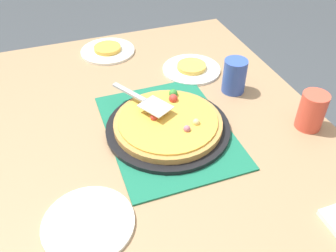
{
  "coord_description": "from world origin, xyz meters",
  "views": [
    {
      "loc": [
        0.8,
        -0.29,
        1.48
      ],
      "look_at": [
        0.0,
        0.0,
        0.77
      ],
      "focal_mm": 38.85,
      "sensor_mm": 36.0,
      "label": 1
    }
  ],
  "objects_px": {
    "cup_near": "(312,111)",
    "cup_far": "(234,76)",
    "plate_near_left": "(191,69)",
    "plate_far_right": "(108,51)",
    "served_slice_right": "(107,48)",
    "served_slice_left": "(192,66)",
    "pizza_pan": "(168,128)",
    "pizza": "(168,122)",
    "plate_side": "(88,223)",
    "pizza_server": "(144,100)"
  },
  "relations": [
    {
      "from": "cup_near",
      "to": "plate_near_left",
      "type": "bearing_deg",
      "value": -153.48
    },
    {
      "from": "cup_far",
      "to": "plate_side",
      "type": "bearing_deg",
      "value": -56.55
    },
    {
      "from": "served_slice_left",
      "to": "served_slice_right",
      "type": "bearing_deg",
      "value": -132.89
    },
    {
      "from": "served_slice_right",
      "to": "cup_far",
      "type": "xyz_separation_m",
      "value": [
        0.42,
        0.36,
        0.04
      ]
    },
    {
      "from": "served_slice_left",
      "to": "pizza",
      "type": "bearing_deg",
      "value": -34.07
    },
    {
      "from": "pizza_pan",
      "to": "plate_side",
      "type": "bearing_deg",
      "value": -48.85
    },
    {
      "from": "served_slice_left",
      "to": "plate_far_right",
      "type": "bearing_deg",
      "value": -132.89
    },
    {
      "from": "pizza_server",
      "to": "served_slice_right",
      "type": "bearing_deg",
      "value": -177.86
    },
    {
      "from": "plate_far_right",
      "to": "served_slice_right",
      "type": "bearing_deg",
      "value": 0.0
    },
    {
      "from": "plate_far_right",
      "to": "plate_side",
      "type": "height_order",
      "value": "same"
    },
    {
      "from": "served_slice_left",
      "to": "plate_near_left",
      "type": "bearing_deg",
      "value": 0.0
    },
    {
      "from": "cup_far",
      "to": "pizza_pan",
      "type": "bearing_deg",
      "value": -65.98
    },
    {
      "from": "plate_side",
      "to": "cup_far",
      "type": "relative_size",
      "value": 1.83
    },
    {
      "from": "plate_side",
      "to": "cup_far",
      "type": "height_order",
      "value": "cup_far"
    },
    {
      "from": "plate_near_left",
      "to": "cup_near",
      "type": "relative_size",
      "value": 1.83
    },
    {
      "from": "pizza_pan",
      "to": "cup_near",
      "type": "distance_m",
      "value": 0.44
    },
    {
      "from": "plate_side",
      "to": "cup_near",
      "type": "relative_size",
      "value": 1.83
    },
    {
      "from": "plate_far_right",
      "to": "pizza_server",
      "type": "height_order",
      "value": "pizza_server"
    },
    {
      "from": "plate_side",
      "to": "served_slice_right",
      "type": "relative_size",
      "value": 2.0
    },
    {
      "from": "pizza",
      "to": "served_slice_right",
      "type": "relative_size",
      "value": 3.0
    },
    {
      "from": "plate_near_left",
      "to": "cup_near",
      "type": "bearing_deg",
      "value": 26.52
    },
    {
      "from": "served_slice_left",
      "to": "cup_far",
      "type": "xyz_separation_m",
      "value": [
        0.17,
        0.09,
        0.04
      ]
    },
    {
      "from": "cup_near",
      "to": "pizza_server",
      "type": "relative_size",
      "value": 0.54
    },
    {
      "from": "plate_near_left",
      "to": "pizza_pan",
      "type": "bearing_deg",
      "value": -34.05
    },
    {
      "from": "served_slice_left",
      "to": "cup_near",
      "type": "height_order",
      "value": "cup_near"
    },
    {
      "from": "plate_near_left",
      "to": "served_slice_right",
      "type": "distance_m",
      "value": 0.37
    },
    {
      "from": "plate_far_right",
      "to": "plate_side",
      "type": "bearing_deg",
      "value": -15.72
    },
    {
      "from": "pizza",
      "to": "cup_near",
      "type": "distance_m",
      "value": 0.44
    },
    {
      "from": "cup_near",
      "to": "pizza",
      "type": "bearing_deg",
      "value": -107.03
    },
    {
      "from": "pizza",
      "to": "served_slice_right",
      "type": "height_order",
      "value": "pizza"
    },
    {
      "from": "pizza_pan",
      "to": "served_slice_right",
      "type": "bearing_deg",
      "value": -173.3
    },
    {
      "from": "pizza",
      "to": "cup_far",
      "type": "bearing_deg",
      "value": 113.79
    },
    {
      "from": "plate_far_right",
      "to": "cup_near",
      "type": "relative_size",
      "value": 1.83
    },
    {
      "from": "cup_near",
      "to": "served_slice_right",
      "type": "bearing_deg",
      "value": -144.55
    },
    {
      "from": "pizza",
      "to": "plate_side",
      "type": "bearing_deg",
      "value": -48.75
    },
    {
      "from": "served_slice_right",
      "to": "cup_far",
      "type": "relative_size",
      "value": 0.92
    },
    {
      "from": "plate_far_right",
      "to": "served_slice_left",
      "type": "bearing_deg",
      "value": 47.11
    },
    {
      "from": "served_slice_left",
      "to": "pizza_pan",
      "type": "bearing_deg",
      "value": -34.05
    },
    {
      "from": "plate_side",
      "to": "cup_near",
      "type": "distance_m",
      "value": 0.72
    },
    {
      "from": "plate_far_right",
      "to": "served_slice_left",
      "type": "height_order",
      "value": "served_slice_left"
    },
    {
      "from": "plate_far_right",
      "to": "pizza_server",
      "type": "xyz_separation_m",
      "value": [
        0.47,
        0.02,
        0.06
      ]
    },
    {
      "from": "served_slice_right",
      "to": "cup_far",
      "type": "height_order",
      "value": "cup_far"
    },
    {
      "from": "served_slice_left",
      "to": "cup_near",
      "type": "xyz_separation_m",
      "value": [
        0.43,
        0.21,
        0.04
      ]
    },
    {
      "from": "cup_far",
      "to": "served_slice_right",
      "type": "bearing_deg",
      "value": -140.03
    },
    {
      "from": "cup_near",
      "to": "cup_far",
      "type": "bearing_deg",
      "value": -153.34
    },
    {
      "from": "served_slice_right",
      "to": "cup_far",
      "type": "distance_m",
      "value": 0.55
    },
    {
      "from": "pizza_pan",
      "to": "plate_far_right",
      "type": "distance_m",
      "value": 0.56
    },
    {
      "from": "pizza",
      "to": "served_slice_left",
      "type": "relative_size",
      "value": 3.0
    },
    {
      "from": "pizza",
      "to": "served_slice_right",
      "type": "xyz_separation_m",
      "value": [
        -0.55,
        -0.07,
        -0.02
      ]
    },
    {
      "from": "pizza",
      "to": "pizza_server",
      "type": "distance_m",
      "value": 0.1
    }
  ]
}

